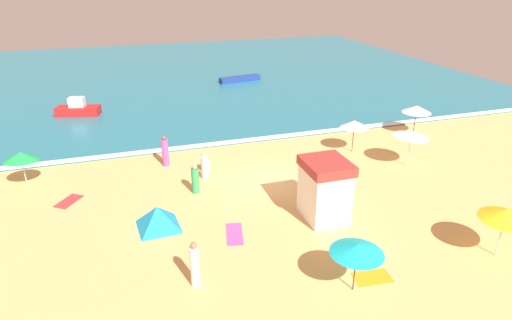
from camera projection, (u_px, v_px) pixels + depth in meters
ground_plane at (269, 182)px, 24.15m from camera, size 60.00×60.00×0.00m
ocean_water at (185, 74)px, 48.54m from camera, size 60.00×44.00×0.10m
wave_breaker_foam at (238, 141)px, 29.60m from camera, size 57.00×0.70×0.01m
lifeguard_cabana at (325, 189)px, 20.17m from camera, size 1.97×2.27×2.91m
beach_umbrella_0 at (354, 124)px, 27.49m from camera, size 2.11×2.12×2.11m
beach_umbrella_1 at (506, 214)px, 17.23m from camera, size 2.39×2.40×2.20m
beach_umbrella_2 at (357, 249)px, 15.39m from camera, size 2.54×2.54×1.96m
beach_umbrella_3 at (417, 109)px, 30.57m from camera, size 2.13×2.13×2.07m
beach_umbrella_4 at (411, 134)px, 25.42m from camera, size 2.70×2.69×2.25m
beach_umbrella_5 at (21, 157)px, 22.98m from camera, size 2.47×2.48×2.09m
beach_tent at (158, 217)px, 19.75m from camera, size 2.59×2.59×1.07m
beachgoer_0 at (195, 180)px, 22.76m from camera, size 0.53×0.53×1.63m
beachgoer_1 at (165, 152)px, 25.87m from camera, size 0.46×0.46×1.89m
beachgoer_2 at (338, 184)px, 23.14m from camera, size 0.46×0.46×0.91m
beachgoer_3 at (205, 164)px, 25.35m from camera, size 0.45×0.45×0.95m
beachgoer_4 at (195, 265)px, 15.94m from camera, size 0.46×0.46×1.90m
beachgoer_5 at (204, 166)px, 24.28m from camera, size 0.34×0.34×1.59m
beach_towel_0 at (69, 201)px, 22.17m from camera, size 1.48×1.65×0.01m
beach_towel_1 at (372, 278)px, 16.70m from camera, size 1.52×1.00×0.01m
beach_towel_2 at (234, 234)px, 19.45m from camera, size 1.08×1.90×0.01m
small_boat_0 at (78, 109)px, 34.72m from camera, size 3.53×2.09×1.44m
small_boat_1 at (240, 79)px, 45.18m from camera, size 4.42×1.62×0.52m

